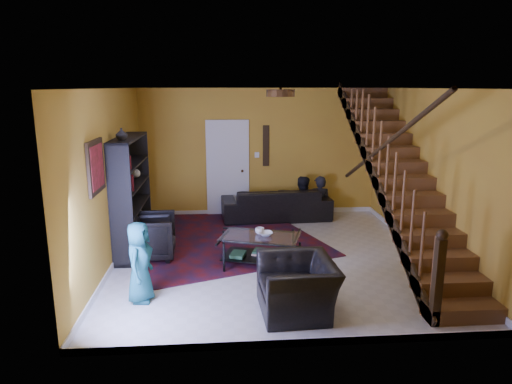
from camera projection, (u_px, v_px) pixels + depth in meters
floor at (273, 257)px, 7.75m from camera, size 5.50×5.50×0.00m
room at (197, 232)px, 8.93m from camera, size 5.50×5.50×5.50m
staircase at (400, 175)px, 7.59m from camera, size 0.95×5.02×3.18m
bookshelf at (132, 196)px, 7.93m from camera, size 0.35×1.80×2.00m
door at (228, 170)px, 10.11m from camera, size 0.82×0.05×2.05m
framed_picture at (96, 167)px, 6.28m from camera, size 0.04×0.74×0.74m
wall_hanging at (266, 146)px, 10.06m from camera, size 0.14×0.03×0.90m
ceiling_fixture at (281, 93)px, 6.35m from camera, size 0.40×0.40×0.10m
rug at (218, 236)px, 8.80m from camera, size 4.36×4.64×0.02m
sofa at (276, 204)px, 9.93m from camera, size 2.39×1.06×0.68m
armchair_left at (150, 237)px, 7.63m from camera, size 0.86×0.84×0.75m
armchair_right at (297, 286)px, 5.82m from camera, size 0.98×1.10×0.69m
person_adult_a at (319, 206)px, 10.07m from camera, size 0.54×0.39×1.38m
person_adult_b at (301, 207)px, 10.04m from camera, size 0.73×0.60×1.37m
person_child at (140, 262)px, 6.06m from camera, size 0.43×0.59×1.11m
coffee_table at (260, 247)px, 7.41m from camera, size 1.40×1.06×0.47m
cup_a at (259, 231)px, 7.45m from camera, size 0.18×0.18×0.11m
cup_b at (261, 230)px, 7.51m from camera, size 0.12×0.12×0.09m
bowl at (265, 234)px, 7.39m from camera, size 0.26×0.26×0.06m
vase at (122, 134)px, 7.19m from camera, size 0.18×0.18×0.19m
popcorn_bucket at (140, 273)px, 6.87m from camera, size 0.16×0.16×0.14m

